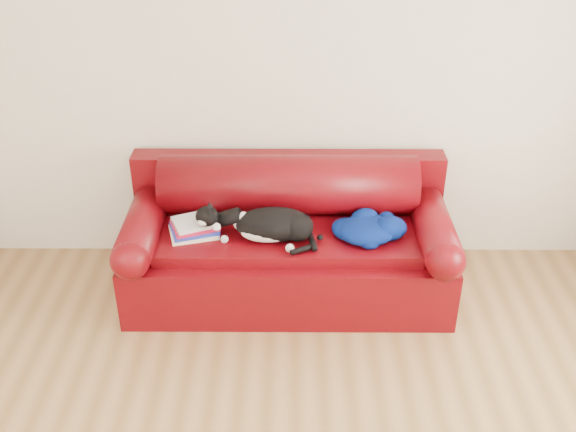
% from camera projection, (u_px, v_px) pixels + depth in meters
% --- Properties ---
extents(room_shell, '(4.52, 4.02, 2.61)m').
position_uv_depth(room_shell, '(332.00, 169.00, 2.49)').
color(room_shell, beige).
rests_on(room_shell, ground).
extents(sofa_base, '(2.10, 0.90, 0.50)m').
position_uv_depth(sofa_base, '(288.00, 261.00, 4.49)').
color(sofa_base, '#3F0207').
rests_on(sofa_base, ground).
extents(sofa_back, '(2.10, 1.01, 0.88)m').
position_uv_depth(sofa_back, '(288.00, 204.00, 4.55)').
color(sofa_back, '#3F0207').
rests_on(sofa_back, ground).
extents(book_stack, '(0.35, 0.30, 0.10)m').
position_uv_depth(book_stack, '(195.00, 227.00, 4.27)').
color(book_stack, white).
rests_on(book_stack, sofa_base).
extents(cat, '(0.67, 0.39, 0.25)m').
position_uv_depth(cat, '(272.00, 225.00, 4.20)').
color(cat, black).
rests_on(cat, sofa_base).
extents(blanket, '(0.54, 0.45, 0.14)m').
position_uv_depth(blanket, '(369.00, 228.00, 4.24)').
color(blanket, '#020847').
rests_on(blanket, sofa_base).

